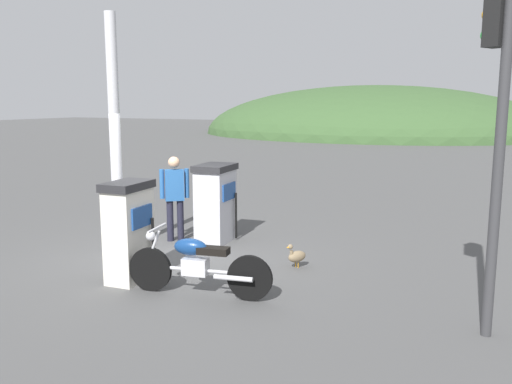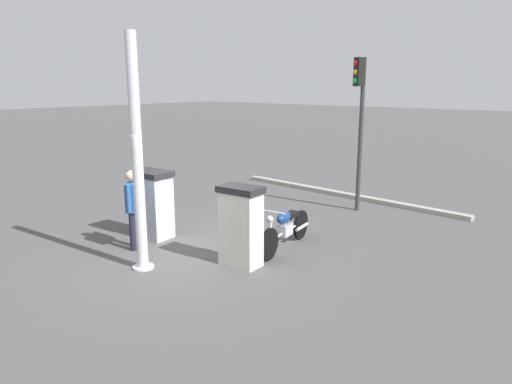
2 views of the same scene
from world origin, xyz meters
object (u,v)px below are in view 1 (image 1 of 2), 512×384
object	(u,v)px
fuel_pump_near	(129,231)
roadside_traffic_light	(497,100)
wandering_duck	(297,256)
motorcycle_near_pump	(197,264)
attendant_person	(175,193)
canopy_support_pole	(115,139)
fuel_pump_far	(216,203)

from	to	relation	value
fuel_pump_near	roadside_traffic_light	distance (m)	5.34
fuel_pump_near	wandering_duck	bearing A→B (deg)	39.52
motorcycle_near_pump	attendant_person	bearing A→B (deg)	129.45
wandering_duck	canopy_support_pole	xyz separation A→B (m)	(-3.35, -0.40, 1.85)
fuel_pump_far	roadside_traffic_light	bearing A→B (deg)	-25.46
roadside_traffic_light	fuel_pump_far	bearing A→B (deg)	154.54
fuel_pump_far	motorcycle_near_pump	bearing A→B (deg)	-65.27
fuel_pump_far	motorcycle_near_pump	world-z (taller)	fuel_pump_far
attendant_person	canopy_support_pole	xyz separation A→B (m)	(-0.55, -1.01, 1.09)
fuel_pump_near	canopy_support_pole	xyz separation A→B (m)	(-1.29, 1.30, 1.27)
fuel_pump_near	motorcycle_near_pump	world-z (taller)	fuel_pump_near
fuel_pump_near	wandering_duck	distance (m)	2.73
attendant_person	canopy_support_pole	bearing A→B (deg)	-118.72
roadside_traffic_light	canopy_support_pole	bearing A→B (deg)	170.53
attendant_person	roadside_traffic_light	bearing A→B (deg)	-19.82
fuel_pump_near	roadside_traffic_light	size ratio (longest dim) A/B	0.38
fuel_pump_far	roadside_traffic_light	distance (m)	5.84
attendant_person	wandering_duck	size ratio (longest dim) A/B	3.96
wandering_duck	attendant_person	bearing A→B (deg)	167.60
fuel_pump_near	fuel_pump_far	xyz separation A→B (m)	(-0.00, 2.62, -0.01)
fuel_pump_near	canopy_support_pole	size ratio (longest dim) A/B	0.36
attendant_person	fuel_pump_near	bearing A→B (deg)	-72.30
motorcycle_near_pump	fuel_pump_far	bearing A→B (deg)	114.73
fuel_pump_near	attendant_person	xyz separation A→B (m)	(-0.74, 2.31, 0.17)
motorcycle_near_pump	wandering_duck	bearing A→B (deg)	66.26
fuel_pump_far	canopy_support_pole	world-z (taller)	canopy_support_pole
fuel_pump_near	fuel_pump_far	distance (m)	2.62
canopy_support_pole	fuel_pump_far	bearing A→B (deg)	45.61
fuel_pump_near	motorcycle_near_pump	xyz separation A→B (m)	(1.26, -0.12, -0.32)
wandering_duck	canopy_support_pole	bearing A→B (deg)	-173.23
fuel_pump_far	motorcycle_near_pump	xyz separation A→B (m)	(1.26, -2.74, -0.31)
fuel_pump_near	wandering_duck	size ratio (longest dim) A/B	3.66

